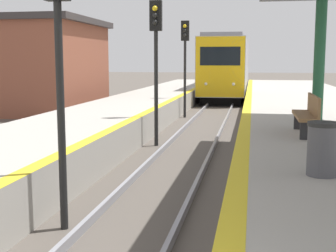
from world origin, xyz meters
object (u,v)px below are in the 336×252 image
(trash_bin, at_px, (323,149))
(bench, at_px, (308,113))
(signal_near, at_px, (58,30))
(train, at_px, (229,67))
(signal_mid, at_px, (156,45))
(signal_far, at_px, (185,50))

(trash_bin, bearing_deg, bench, 86.82)
(signal_near, relative_size, bench, 2.27)
(signal_near, bearing_deg, bench, 47.44)
(signal_near, xyz_separation_m, trash_bin, (3.95, 0.48, -1.76))
(train, xyz_separation_m, signal_mid, (-1.10, -22.25, 0.94))
(signal_far, distance_m, bench, 11.24)
(bench, bearing_deg, signal_near, -132.56)
(trash_bin, xyz_separation_m, bench, (0.23, 4.06, 0.09))
(signal_near, relative_size, signal_mid, 1.00)
(signal_mid, bearing_deg, train, 87.18)
(bench, bearing_deg, signal_far, 113.22)
(train, relative_size, bench, 10.30)
(signal_mid, bearing_deg, bench, -33.91)
(train, bearing_deg, bench, -82.92)
(trash_bin, bearing_deg, signal_mid, 120.03)
(signal_far, bearing_deg, signal_near, -89.21)
(train, height_order, signal_mid, signal_mid)
(signal_far, relative_size, bench, 2.27)
(signal_far, bearing_deg, train, 85.14)
(signal_near, relative_size, signal_far, 1.00)
(trash_bin, bearing_deg, train, 95.66)
(signal_near, bearing_deg, trash_bin, 6.99)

